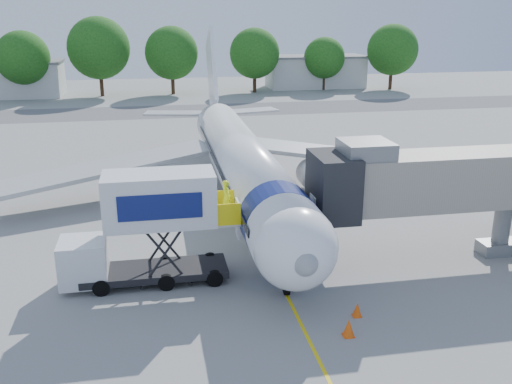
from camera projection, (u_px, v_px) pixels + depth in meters
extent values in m
plane|color=gray|center=(251.00, 223.00, 35.59)|extent=(160.00, 160.00, 0.00)
cube|color=yellow|center=(251.00, 223.00, 35.58)|extent=(0.15, 70.00, 0.01)
cube|color=#59595B|center=(196.00, 111.00, 74.90)|extent=(120.00, 10.00, 0.01)
cylinder|color=white|center=(243.00, 164.00, 37.47)|extent=(3.70, 28.00, 3.70)
sphere|color=white|center=(296.00, 248.00, 24.37)|extent=(3.70, 3.70, 3.70)
sphere|color=gray|center=(305.00, 263.00, 22.92)|extent=(1.10, 1.10, 1.10)
cone|color=white|center=(214.00, 118.00, 53.39)|extent=(3.70, 6.00, 3.70)
cube|color=white|center=(212.00, 71.00, 53.04)|extent=(0.35, 7.26, 8.29)
cube|color=#ABADAF|center=(355.00, 156.00, 42.52)|extent=(16.17, 9.32, 1.42)
cube|color=#ABADAF|center=(107.00, 167.00, 39.41)|extent=(16.17, 9.32, 1.42)
cylinder|color=#999BA0|center=(316.00, 178.00, 40.35)|extent=(2.10, 3.60, 2.10)
cylinder|color=#999BA0|center=(159.00, 187.00, 38.45)|extent=(2.10, 3.60, 2.10)
cube|color=black|center=(298.00, 241.00, 23.95)|extent=(2.60, 1.39, 0.81)
cylinder|color=#0C1658|center=(280.00, 223.00, 27.18)|extent=(3.73, 2.00, 3.73)
cylinder|color=silver|center=(287.00, 280.00, 26.46)|extent=(0.16, 0.16, 1.50)
cylinder|color=black|center=(286.00, 288.00, 26.59)|extent=(0.25, 0.64, 0.64)
cylinder|color=black|center=(272.00, 186.00, 41.51)|extent=(0.35, 0.90, 0.90)
cylinder|color=black|center=(201.00, 190.00, 40.61)|extent=(0.35, 0.90, 0.90)
cube|color=#9E9587|center=(447.00, 180.00, 29.24)|extent=(13.60, 2.60, 2.80)
cube|color=black|center=(333.00, 186.00, 28.19)|extent=(2.00, 3.20, 3.20)
cube|color=slate|center=(366.00, 149.00, 27.91)|extent=(2.40, 2.40, 0.80)
cylinder|color=slate|center=(501.00, 228.00, 30.74)|extent=(0.90, 0.90, 3.00)
cube|color=slate|center=(499.00, 247.00, 31.09)|extent=(2.20, 1.20, 0.70)
cylinder|color=black|center=(484.00, 248.00, 30.93)|extent=(0.30, 0.70, 0.70)
cube|color=black|center=(155.00, 271.00, 27.83)|extent=(7.00, 2.30, 0.35)
cube|color=silver|center=(84.00, 261.00, 27.01)|extent=(2.20, 2.20, 2.10)
cube|color=black|center=(83.00, 252.00, 26.87)|extent=(1.90, 2.10, 0.70)
cube|color=silver|center=(160.00, 199.00, 26.76)|extent=(5.20, 2.40, 2.50)
cube|color=#0C1658|center=(160.00, 207.00, 25.62)|extent=(3.80, 0.04, 1.20)
cube|color=silver|center=(226.00, 218.00, 27.67)|extent=(1.10, 2.20, 0.10)
cube|color=yellow|center=(229.00, 215.00, 26.52)|extent=(1.10, 0.06, 1.10)
cube|color=yellow|center=(223.00, 201.00, 28.49)|extent=(1.10, 0.06, 1.10)
cylinder|color=black|center=(215.00, 278.00, 27.37)|extent=(0.80, 0.25, 0.80)
cylinder|color=black|center=(210.00, 260.00, 29.34)|extent=(0.80, 0.25, 0.80)
cylinder|color=black|center=(101.00, 288.00, 26.46)|extent=(0.80, 0.25, 0.80)
cylinder|color=black|center=(104.00, 269.00, 28.42)|extent=(0.80, 0.25, 0.80)
imported|color=#E2FF1A|center=(227.00, 199.00, 27.38)|extent=(0.57, 0.76, 1.88)
cube|color=silver|center=(315.00, 357.00, 20.60)|extent=(4.13, 2.97, 1.49)
cube|color=#0C1658|center=(316.00, 346.00, 20.45)|extent=(2.58, 2.37, 0.37)
cylinder|color=black|center=(272.00, 375.00, 20.19)|extent=(0.79, 0.48, 0.74)
cylinder|color=black|center=(276.00, 351.00, 21.60)|extent=(0.79, 0.48, 0.74)
cylinder|color=black|center=(357.00, 382.00, 19.82)|extent=(0.79, 0.48, 0.74)
cylinder|color=black|center=(356.00, 357.00, 21.23)|extent=(0.79, 0.48, 0.74)
cone|color=#F4540C|center=(357.00, 309.00, 24.70)|extent=(0.41, 0.41, 0.65)
cube|color=#F4540C|center=(357.00, 316.00, 24.79)|extent=(0.37, 0.37, 0.04)
cone|color=#F4540C|center=(349.00, 328.00, 23.18)|extent=(0.49, 0.49, 0.78)
cube|color=#F4540C|center=(348.00, 335.00, 23.30)|extent=(0.44, 0.44, 0.04)
cube|color=silver|center=(0.00, 80.00, 86.14)|extent=(18.00, 8.00, 5.00)
cube|color=silver|center=(315.00, 72.00, 96.66)|extent=(16.00, 7.00, 5.00)
cube|color=slate|center=(316.00, 56.00, 95.85)|extent=(16.40, 7.40, 0.30)
cylinder|color=#382314|center=(26.00, 87.00, 84.01)|extent=(0.56, 0.56, 3.48)
sphere|color=#174A13|center=(23.00, 58.00, 82.71)|extent=(7.74, 7.74, 7.74)
cylinder|color=#382314|center=(101.00, 82.00, 86.78)|extent=(0.56, 0.56, 4.17)
sphere|color=#174A13|center=(99.00, 48.00, 85.22)|extent=(9.26, 9.26, 9.26)
cylinder|color=#382314|center=(173.00, 82.00, 88.99)|extent=(0.56, 0.56, 3.66)
sphere|color=#174A13|center=(172.00, 53.00, 87.63)|extent=(8.12, 8.12, 8.12)
cylinder|color=#382314|center=(255.00, 81.00, 90.92)|extent=(0.56, 0.56, 3.54)
sphere|color=#174A13|center=(255.00, 53.00, 89.60)|extent=(7.87, 7.87, 7.87)
cylinder|color=#382314|center=(323.00, 80.00, 93.95)|extent=(0.56, 0.56, 3.00)
sphere|color=#174A13|center=(324.00, 58.00, 92.83)|extent=(6.66, 6.66, 6.66)
cylinder|color=#382314|center=(391.00, 78.00, 94.50)|extent=(0.56, 0.56, 3.72)
sphere|color=#174A13|center=(393.00, 50.00, 93.11)|extent=(8.26, 8.26, 8.26)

